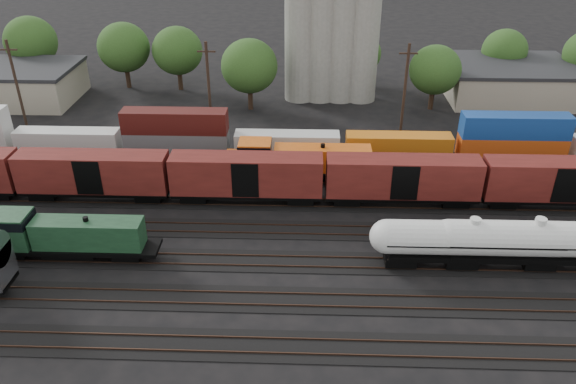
{
  "coord_description": "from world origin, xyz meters",
  "views": [
    {
      "loc": [
        0.02,
        -44.09,
        28.9
      ],
      "look_at": [
        -1.56,
        2.0,
        3.0
      ],
      "focal_mm": 35.0,
      "sensor_mm": 36.0,
      "label": 1
    }
  ],
  "objects_px": {
    "green_locomotive": "(58,235)",
    "tank_car_a": "(472,240)",
    "grain_silo": "(331,22)",
    "orange_locomotive": "(295,160)"
  },
  "relations": [
    {
      "from": "tank_car_a",
      "to": "orange_locomotive",
      "type": "height_order",
      "value": "tank_car_a"
    },
    {
      "from": "grain_silo",
      "to": "green_locomotive",
      "type": "bearing_deg",
      "value": -120.59
    },
    {
      "from": "green_locomotive",
      "to": "grain_silo",
      "type": "xyz_separation_m",
      "value": [
        24.24,
        41.0,
        8.9
      ]
    },
    {
      "from": "tank_car_a",
      "to": "orange_locomotive",
      "type": "bearing_deg",
      "value": 135.04
    },
    {
      "from": "orange_locomotive",
      "to": "grain_silo",
      "type": "relative_size",
      "value": 0.59
    },
    {
      "from": "orange_locomotive",
      "to": "green_locomotive",
      "type": "bearing_deg",
      "value": -142.98
    },
    {
      "from": "tank_car_a",
      "to": "grain_silo",
      "type": "xyz_separation_m",
      "value": [
        -10.67,
        41.0,
        8.61
      ]
    },
    {
      "from": "green_locomotive",
      "to": "tank_car_a",
      "type": "height_order",
      "value": "tank_car_a"
    },
    {
      "from": "green_locomotive",
      "to": "orange_locomotive",
      "type": "height_order",
      "value": "orange_locomotive"
    },
    {
      "from": "grain_silo",
      "to": "tank_car_a",
      "type": "bearing_deg",
      "value": -75.41
    }
  ]
}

